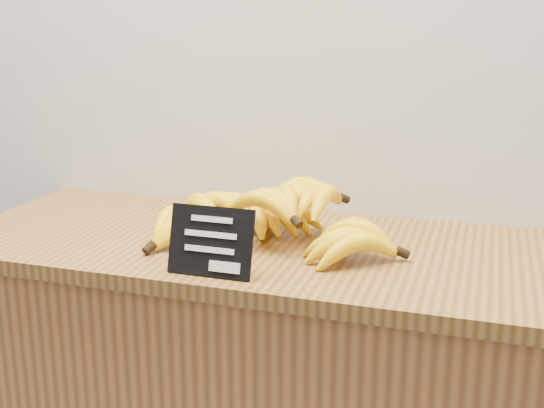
% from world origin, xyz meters
% --- Properties ---
extents(counter_top, '(1.35, 0.54, 0.03)m').
position_xyz_m(counter_top, '(0.16, 2.75, 0.92)').
color(counter_top, olive).
rests_on(counter_top, counter).
extents(chalkboard_sign, '(0.15, 0.04, 0.12)m').
position_xyz_m(chalkboard_sign, '(0.10, 2.54, 0.99)').
color(chalkboard_sign, black).
rests_on(chalkboard_sign, counter_top).
extents(banana_pile, '(0.57, 0.36, 0.12)m').
position_xyz_m(banana_pile, '(0.12, 2.75, 0.98)').
color(banana_pile, yellow).
rests_on(banana_pile, counter_top).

